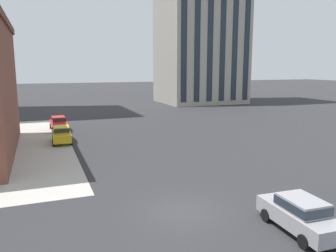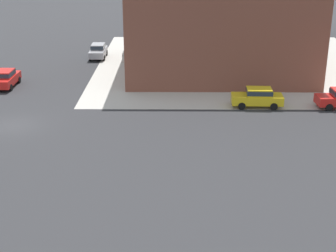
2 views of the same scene
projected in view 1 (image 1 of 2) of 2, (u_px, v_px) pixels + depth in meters
name	position (u px, v px, depth m)	size (l,w,h in m)	color
ground_plane	(182.00, 211.00, 17.99)	(320.00, 320.00, 0.00)	#2D2D30
car_main_northbound_near	(300.00, 213.00, 15.61)	(2.06, 4.48, 1.68)	#99999E
car_cross_eastbound	(59.00, 123.00, 41.20)	(2.06, 4.48, 1.68)	red
car_parked_curb	(62.00, 134.00, 34.41)	(2.01, 4.46, 1.68)	gold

